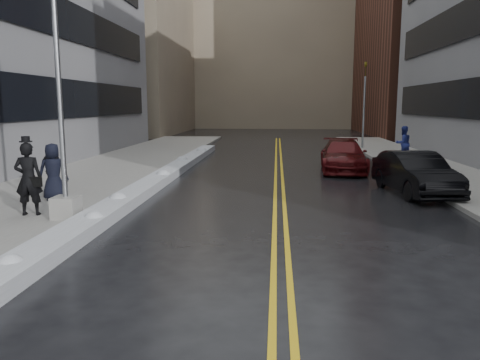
% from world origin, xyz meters
% --- Properties ---
extents(ground, '(160.00, 160.00, 0.00)m').
position_xyz_m(ground, '(0.00, 0.00, 0.00)').
color(ground, black).
rests_on(ground, ground).
extents(sidewalk_west, '(5.50, 50.00, 0.15)m').
position_xyz_m(sidewalk_west, '(-5.75, 10.00, 0.07)').
color(sidewalk_west, gray).
rests_on(sidewalk_west, ground).
extents(sidewalk_east, '(4.00, 50.00, 0.15)m').
position_xyz_m(sidewalk_east, '(10.00, 10.00, 0.07)').
color(sidewalk_east, gray).
rests_on(sidewalk_east, ground).
extents(lane_line_left, '(0.12, 50.00, 0.01)m').
position_xyz_m(lane_line_left, '(2.35, 10.00, 0.00)').
color(lane_line_left, gold).
rests_on(lane_line_left, ground).
extents(lane_line_right, '(0.12, 50.00, 0.01)m').
position_xyz_m(lane_line_right, '(2.65, 10.00, 0.00)').
color(lane_line_right, gold).
rests_on(lane_line_right, ground).
extents(snow_ridge, '(0.90, 30.00, 0.34)m').
position_xyz_m(snow_ridge, '(-2.45, 8.00, 0.17)').
color(snow_ridge, silver).
rests_on(snow_ridge, ground).
extents(building_west_far, '(14.00, 22.00, 18.00)m').
position_xyz_m(building_west_far, '(-15.50, 44.00, 9.00)').
color(building_west_far, gray).
rests_on(building_west_far, ground).
extents(building_far, '(36.00, 16.00, 22.00)m').
position_xyz_m(building_far, '(2.00, 60.00, 11.00)').
color(building_far, gray).
rests_on(building_far, ground).
extents(lamppost, '(0.65, 0.65, 7.62)m').
position_xyz_m(lamppost, '(-3.30, 2.00, 2.53)').
color(lamppost, gray).
rests_on(lamppost, sidewalk_west).
extents(fire_hydrant, '(0.26, 0.26, 0.73)m').
position_xyz_m(fire_hydrant, '(9.00, 10.00, 0.55)').
color(fire_hydrant, maroon).
rests_on(fire_hydrant, sidewalk_east).
extents(traffic_signal, '(0.16, 0.20, 6.00)m').
position_xyz_m(traffic_signal, '(8.50, 24.00, 3.40)').
color(traffic_signal, gray).
rests_on(traffic_signal, sidewalk_east).
extents(pedestrian_fedora, '(0.82, 0.61, 2.04)m').
position_xyz_m(pedestrian_fedora, '(-4.47, 2.30, 1.17)').
color(pedestrian_fedora, black).
rests_on(pedestrian_fedora, sidewalk_west).
extents(pedestrian_c, '(1.06, 0.90, 1.84)m').
position_xyz_m(pedestrian_c, '(-4.79, 4.38, 1.07)').
color(pedestrian_c, black).
rests_on(pedestrian_c, sidewalk_west).
extents(pedestrian_d, '(1.09, 0.70, 1.73)m').
position_xyz_m(pedestrian_d, '(-5.31, 5.39, 1.01)').
color(pedestrian_d, black).
rests_on(pedestrian_d, sidewalk_west).
extents(pedestrian_east, '(1.11, 0.99, 1.89)m').
position_xyz_m(pedestrian_east, '(9.33, 16.38, 1.09)').
color(pedestrian_east, navy).
rests_on(pedestrian_east, sidewalk_east).
extents(car_black, '(2.24, 4.83, 1.53)m').
position_xyz_m(car_black, '(7.34, 7.04, 0.77)').
color(car_black, black).
rests_on(car_black, ground).
extents(car_maroon, '(2.46, 5.30, 1.50)m').
position_xyz_m(car_maroon, '(5.61, 12.90, 0.75)').
color(car_maroon, '#460B0D').
rests_on(car_maroon, ground).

